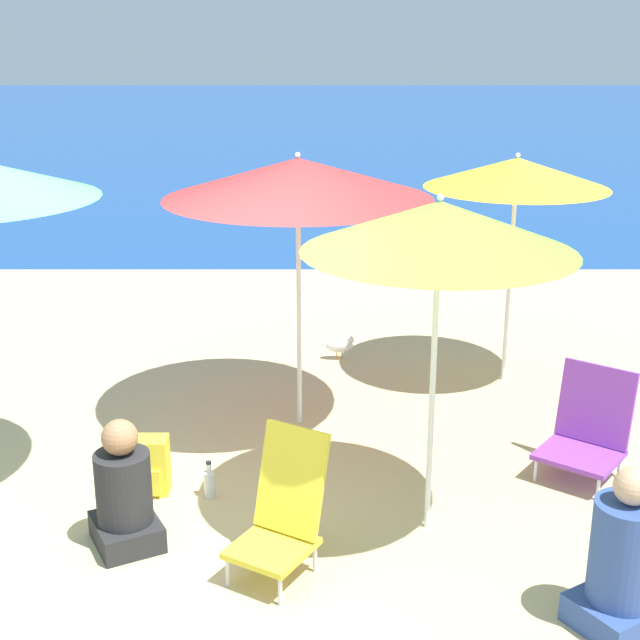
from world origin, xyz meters
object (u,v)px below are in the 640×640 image
(beach_umbrella_lime, at_px, (440,227))
(seagull, at_px, (341,345))
(water_bottle, at_px, (210,483))
(beach_umbrella_yellow, at_px, (518,173))
(person_seated_near, at_px, (125,495))
(beach_chair_yellow, at_px, (284,509))
(person_seated_far, at_px, (624,564))
(beach_chair_purple, at_px, (589,428))
(beach_umbrella_red, at_px, (299,179))
(backpack_yellow, at_px, (148,466))

(beach_umbrella_lime, bearing_deg, seagull, 99.13)
(beach_umbrella_lime, xyz_separation_m, water_bottle, (-1.41, 0.37, -1.81))
(beach_umbrella_yellow, height_order, person_seated_near, beach_umbrella_yellow)
(beach_chair_yellow, xyz_separation_m, person_seated_far, (1.76, -0.51, -0.02))
(beach_chair_purple, bearing_deg, beach_chair_yellow, -113.31)
(water_bottle, bearing_deg, beach_umbrella_red, 64.20)
(beach_chair_yellow, bearing_deg, backpack_yellow, 167.32)
(beach_chair_yellow, bearing_deg, beach_umbrella_lime, 57.88)
(person_seated_far, bearing_deg, backpack_yellow, -149.76)
(beach_umbrella_lime, bearing_deg, beach_chair_yellow, -152.80)
(water_bottle, bearing_deg, beach_chair_yellow, -57.40)
(person_seated_near, xyz_separation_m, backpack_yellow, (0.01, 0.64, -0.14))
(water_bottle, relative_size, seagull, 0.97)
(beach_chair_purple, xyz_separation_m, backpack_yellow, (-3.01, -0.28, -0.15))
(beach_umbrella_lime, height_order, backpack_yellow, beach_umbrella_lime)
(beach_umbrella_lime, bearing_deg, water_bottle, 165.17)
(beach_umbrella_yellow, bearing_deg, person_seated_near, -136.38)
(beach_umbrella_lime, distance_m, beach_chair_yellow, 1.82)
(beach_chair_purple, height_order, seagull, beach_chair_purple)
(person_seated_far, bearing_deg, beach_umbrella_yellow, 146.42)
(beach_umbrella_yellow, xyz_separation_m, person_seated_near, (-2.80, -2.67, -1.51))
(beach_umbrella_lime, distance_m, beach_chair_purple, 2.10)
(person_seated_far, bearing_deg, beach_umbrella_red, -178.13)
(beach_umbrella_lime, relative_size, person_seated_near, 2.58)
(backpack_yellow, relative_size, seagull, 1.45)
(beach_chair_purple, bearing_deg, person_seated_near, -126.07)
(beach_chair_yellow, distance_m, backpack_yellow, 1.32)
(beach_umbrella_yellow, relative_size, person_seated_near, 2.46)
(beach_chair_yellow, height_order, person_seated_far, person_seated_far)
(beach_umbrella_red, height_order, seagull, beach_umbrella_red)
(beach_umbrella_lime, bearing_deg, beach_umbrella_red, 118.03)
(person_seated_far, bearing_deg, person_seated_near, -138.14)
(beach_chair_purple, bearing_deg, person_seated_far, -63.14)
(beach_umbrella_yellow, bearing_deg, backpack_yellow, -143.91)
(beach_umbrella_red, distance_m, beach_chair_purple, 2.71)
(beach_umbrella_lime, height_order, person_seated_far, beach_umbrella_lime)
(beach_umbrella_yellow, distance_m, water_bottle, 3.61)
(beach_umbrella_yellow, relative_size, backpack_yellow, 5.14)
(beach_umbrella_red, distance_m, seagull, 2.32)
(beach_umbrella_yellow, height_order, water_bottle, beach_umbrella_yellow)
(beach_umbrella_lime, bearing_deg, beach_umbrella_yellow, 68.78)
(water_bottle, bearing_deg, seagull, 70.45)
(beach_umbrella_lime, xyz_separation_m, beach_chair_yellow, (-0.88, -0.45, -1.53))
(beach_umbrella_yellow, xyz_separation_m, beach_chair_purple, (0.23, -1.75, -1.50))
(beach_chair_yellow, distance_m, seagull, 3.46)
(person_seated_far, xyz_separation_m, seagull, (-1.36, 3.94, -0.23))
(beach_umbrella_yellow, height_order, beach_umbrella_red, beach_umbrella_red)
(beach_umbrella_yellow, xyz_separation_m, person_seated_far, (-0.08, -3.44, -1.47))
(beach_umbrella_red, bearing_deg, person_seated_far, -55.82)
(person_seated_far, height_order, water_bottle, person_seated_far)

